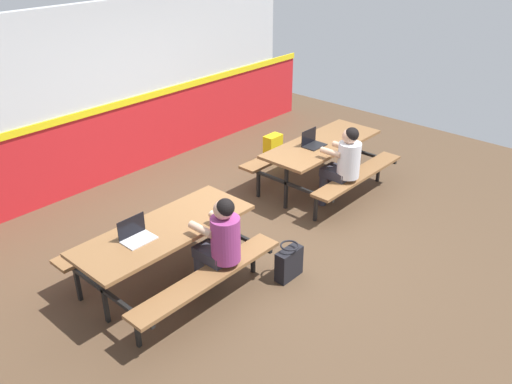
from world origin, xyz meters
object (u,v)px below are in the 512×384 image
object	(u,v)px
picnic_table_right	(322,153)
student_nearer	(220,240)
picnic_table_left	(166,241)
backpack_dark	(273,148)
student_further	(344,161)
tote_bag_bright	(289,263)
laptop_dark	(312,142)
laptop_silver	(136,235)

from	to	relation	value
picnic_table_right	student_nearer	bearing A→B (deg)	-165.47
picnic_table_left	picnic_table_right	size ratio (longest dim) A/B	1.00
student_nearer	picnic_table_left	bearing A→B (deg)	114.49
picnic_table_right	picnic_table_left	bearing A→B (deg)	-177.07
student_nearer	backpack_dark	size ratio (longest dim) A/B	2.74
student_nearer	student_further	world-z (taller)	same
picnic_table_left	student_nearer	distance (m)	0.63
backpack_dark	tote_bag_bright	size ratio (longest dim) A/B	1.02
picnic_table_right	tote_bag_bright	world-z (taller)	picnic_table_right
laptop_dark	tote_bag_bright	bearing A→B (deg)	-149.64
student_further	picnic_table_right	bearing A→B (deg)	62.97
picnic_table_right	laptop_dark	world-z (taller)	laptop_dark
student_nearer	tote_bag_bright	bearing A→B (deg)	-23.32
student_nearer	backpack_dark	xyz separation A→B (m)	(3.07, 1.91, -0.49)
student_nearer	student_further	distance (m)	2.47
student_nearer	laptop_silver	xyz separation A→B (m)	(-0.58, 0.60, 0.08)
laptop_silver	backpack_dark	world-z (taller)	laptop_silver
backpack_dark	picnic_table_left	bearing A→B (deg)	-157.85
laptop_dark	laptop_silver	bearing A→B (deg)	-177.21
picnic_table_right	tote_bag_bright	xyz separation A→B (m)	(-2.01, -1.03, -0.38)
laptop_silver	laptop_dark	size ratio (longest dim) A/B	1.00
picnic_table_right	laptop_dark	distance (m)	0.28
student_further	backpack_dark	xyz separation A→B (m)	(0.61, 1.76, -0.49)
picnic_table_right	laptop_dark	size ratio (longest dim) A/B	6.11
backpack_dark	student_nearer	bearing A→B (deg)	-148.11
laptop_dark	student_further	bearing A→B (deg)	-99.23
picnic_table_right	laptop_silver	bearing A→B (deg)	-178.01
picnic_table_left	student_nearer	xyz separation A→B (m)	(0.25, -0.56, 0.13)
backpack_dark	picnic_table_right	bearing A→B (deg)	-105.17
tote_bag_bright	backpack_dark	bearing A→B (deg)	43.67
student_further	tote_bag_bright	xyz separation A→B (m)	(-1.72, -0.47, -0.51)
student_nearer	student_further	bearing A→B (deg)	3.60
picnic_table_left	picnic_table_right	bearing A→B (deg)	2.93
laptop_dark	student_nearer	bearing A→B (deg)	-163.68
laptop_silver	student_further	bearing A→B (deg)	-8.24
laptop_dark	tote_bag_bright	distance (m)	2.19
laptop_dark	picnic_table_right	bearing A→B (deg)	-11.43
laptop_silver	backpack_dark	bearing A→B (deg)	19.79
student_further	laptop_dark	xyz separation A→B (m)	(0.10, 0.59, 0.08)
laptop_silver	laptop_dark	distance (m)	3.14
backpack_dark	tote_bag_bright	distance (m)	3.23
student_nearer	laptop_silver	size ratio (longest dim) A/B	3.77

